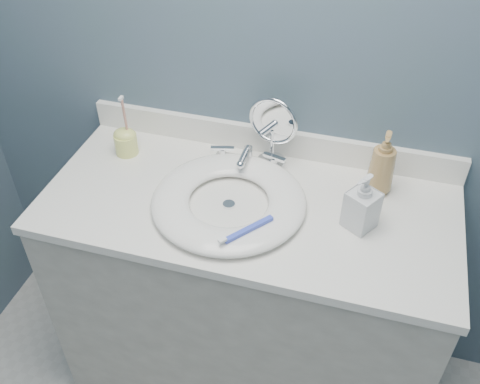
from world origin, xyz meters
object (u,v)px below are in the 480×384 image
(soap_bottle_amber, at_px, (383,163))
(soap_bottle_clear, at_px, (363,202))
(makeup_mirror, at_px, (273,129))
(toothbrush_holder, at_px, (126,140))

(soap_bottle_amber, xyz_separation_m, soap_bottle_clear, (-0.04, -0.17, -0.02))
(makeup_mirror, xyz_separation_m, toothbrush_holder, (-0.47, -0.08, -0.08))
(soap_bottle_amber, relative_size, soap_bottle_clear, 1.18)
(makeup_mirror, relative_size, soap_bottle_amber, 1.15)
(soap_bottle_amber, relative_size, toothbrush_holder, 0.96)
(toothbrush_holder, bearing_deg, makeup_mirror, 9.64)
(soap_bottle_clear, relative_size, toothbrush_holder, 0.81)
(makeup_mirror, bearing_deg, soap_bottle_amber, 3.16)
(makeup_mirror, xyz_separation_m, soap_bottle_amber, (0.34, -0.05, -0.03))
(makeup_mirror, height_order, toothbrush_holder, makeup_mirror)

